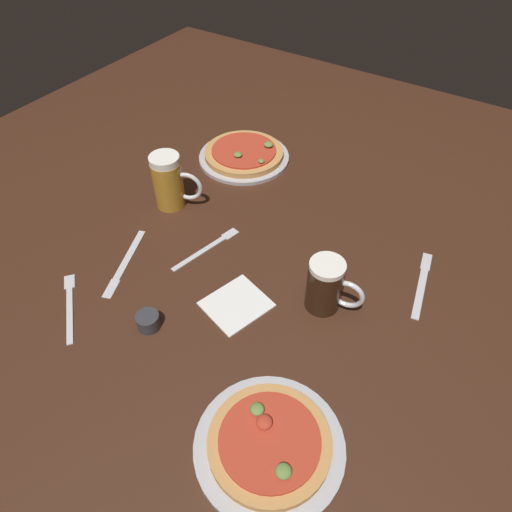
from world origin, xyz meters
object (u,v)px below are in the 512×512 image
object	(u,v)px
pizza_plate_far	(244,155)
knife_spare	(125,262)
napkin_folded	(236,304)
fork_left	(207,248)
beer_mug_dark	(169,182)
knife_right	(422,284)
ramekin_sauce	(148,321)
beer_mug_amber	(326,286)
fork_spare	(69,305)
pizza_plate_near	(269,444)

from	to	relation	value
pizza_plate_far	knife_spare	xyz separation A→B (m)	(0.01, -0.56, -0.01)
napkin_folded	fork_left	bearing A→B (deg)	146.64
napkin_folded	beer_mug_dark	bearing A→B (deg)	150.82
fork_left	knife_right	world-z (taller)	same
ramekin_sauce	napkin_folded	size ratio (longest dim) A/B	0.37
beer_mug_amber	pizza_plate_far	bearing A→B (deg)	141.15
beer_mug_dark	pizza_plate_far	bearing A→B (deg)	81.67
beer_mug_amber	ramekin_sauce	world-z (taller)	beer_mug_amber
knife_right	knife_spare	distance (m)	0.75
beer_mug_amber	fork_spare	xyz separation A→B (m)	(-0.50, -0.33, -0.07)
knife_right	fork_spare	bearing A→B (deg)	-142.35
fork_left	fork_spare	bearing A→B (deg)	-115.14
pizza_plate_far	fork_spare	world-z (taller)	pizza_plate_far
napkin_folded	fork_spare	size ratio (longest dim) A/B	0.81
knife_right	knife_spare	world-z (taller)	same
fork_left	knife_right	size ratio (longest dim) A/B	0.95
ramekin_sauce	knife_spare	world-z (taller)	ramekin_sauce
ramekin_sauce	knife_spare	distance (m)	0.22
pizza_plate_near	beer_mug_dark	world-z (taller)	beer_mug_dark
pizza_plate_far	fork_spare	distance (m)	0.74
pizza_plate_near	fork_left	bearing A→B (deg)	139.42
beer_mug_dark	knife_spare	distance (m)	0.27
beer_mug_amber	knife_right	distance (m)	0.27
napkin_folded	ramekin_sauce	bearing A→B (deg)	-129.65
pizza_plate_far	beer_mug_amber	distance (m)	0.64
beer_mug_dark	napkin_folded	xyz separation A→B (m)	(0.37, -0.21, -0.08)
knife_spare	napkin_folded	bearing A→B (deg)	8.11
knife_spare	knife_right	bearing A→B (deg)	27.62
napkin_folded	fork_spare	world-z (taller)	napkin_folded
fork_spare	pizza_plate_far	bearing A→B (deg)	89.83
knife_spare	fork_left	bearing A→B (deg)	47.59
pizza_plate_near	ramekin_sauce	size ratio (longest dim) A/B	5.35
beer_mug_dark	ramekin_sauce	distance (m)	0.44
napkin_folded	knife_right	distance (m)	0.46
fork_left	napkin_folded	bearing A→B (deg)	-33.36
fork_left	ramekin_sauce	bearing A→B (deg)	-81.31
ramekin_sauce	napkin_folded	distance (m)	0.21
knife_spare	pizza_plate_near	bearing A→B (deg)	-19.35
pizza_plate_near	ramekin_sauce	bearing A→B (deg)	167.33
ramekin_sauce	knife_spare	xyz separation A→B (m)	(-0.19, 0.11, -0.02)
beer_mug_amber	ramekin_sauce	xyz separation A→B (m)	(-0.30, -0.27, -0.05)
napkin_folded	knife_right	size ratio (longest dim) A/B	0.62
fork_left	knife_right	xyz separation A→B (m)	(0.52, 0.19, 0.00)
beer_mug_dark	beer_mug_amber	distance (m)	0.55
fork_left	pizza_plate_far	bearing A→B (deg)	110.96
beer_mug_amber	knife_spare	xyz separation A→B (m)	(-0.49, -0.16, -0.07)
pizza_plate_far	fork_spare	xyz separation A→B (m)	(-0.00, -0.74, -0.01)
beer_mug_dark	fork_left	world-z (taller)	beer_mug_dark
fork_spare	knife_spare	xyz separation A→B (m)	(0.01, 0.17, -0.00)
napkin_folded	fork_spare	xyz separation A→B (m)	(-0.33, -0.22, -0.00)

